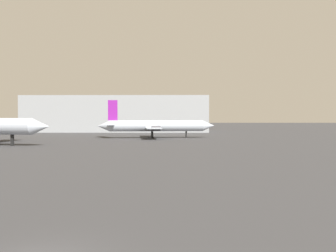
# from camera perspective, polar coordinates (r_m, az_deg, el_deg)

# --- Properties ---
(airplane_distant) EXTENTS (29.68, 19.29, 9.50)m
(airplane_distant) POSITION_cam_1_polar(r_m,az_deg,el_deg) (91.20, -1.93, 0.03)
(airplane_distant) COLOR #B2BCCC
(airplane_distant) RESTS_ON ground_plane
(terminal_building) EXTENTS (64.06, 19.10, 12.59)m
(terminal_building) POSITION_cam_1_polar(r_m,az_deg,el_deg) (131.79, -7.95, 1.87)
(terminal_building) COLOR #999EA3
(terminal_building) RESTS_ON ground_plane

